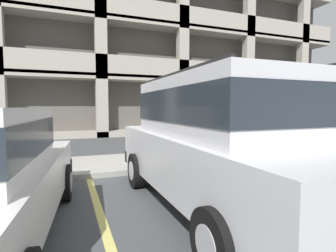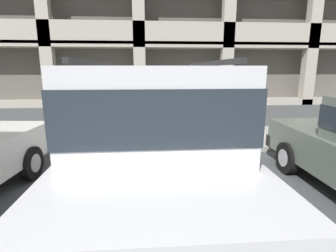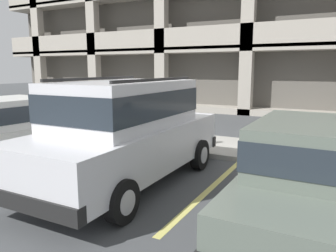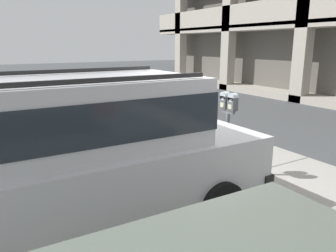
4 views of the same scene
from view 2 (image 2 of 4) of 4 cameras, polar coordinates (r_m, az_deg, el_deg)
The scene contains 5 objects.
ground_plane at distance 5.95m, azimuth -4.34°, elevation -7.28°, with size 80.00×80.00×0.10m.
sidewalk at distance 7.16m, azimuth -4.42°, elevation -2.95°, with size 40.00×2.20×0.12m.
parking_stall_lines at distance 4.91m, azimuth 15.50°, elevation -11.45°, with size 13.14×4.80×0.01m.
silver_suv at distance 3.51m, azimuth -3.13°, elevation -1.83°, with size 2.04×4.79×2.03m.
parking_meter_near at distance 6.00m, azimuth -6.16°, elevation 5.27°, with size 0.35×0.12×1.47m.
Camera 2 is at (0.00, -5.60, 1.95)m, focal length 28.00 mm.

